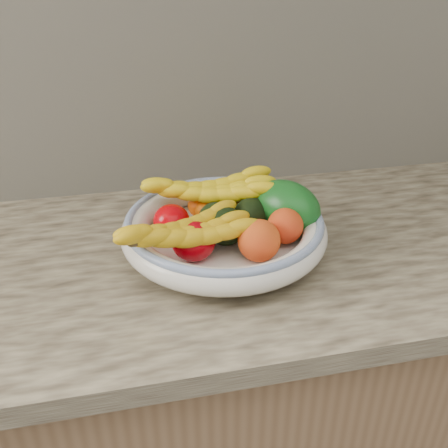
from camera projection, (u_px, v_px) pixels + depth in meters
The scene contains 14 objects.
kitchen_counter at pixel (222, 398), 1.21m from camera, with size 2.44×0.66×1.40m.
fruit_bowl at pixel (224, 229), 0.95m from camera, with size 0.39×0.39×0.08m.
clementine_back_left at pixel (201, 206), 1.02m from camera, with size 0.06×0.06×0.05m, color #F05A05.
clementine_back_right at pixel (230, 204), 1.03m from camera, with size 0.05×0.05×0.05m, color orange.
clementine_back_mid at pixel (208, 210), 1.00m from camera, with size 0.05×0.05×0.05m, color orange.
tomato_left at pixel (172, 221), 0.95m from camera, with size 0.07×0.07×0.06m, color #C40007.
tomato_near_left at pixel (194, 241), 0.88m from camera, with size 0.08×0.08×0.07m, color #A5000A.
avocado_center at pixel (221, 224), 0.94m from camera, with size 0.08×0.11×0.08m, color black.
avocado_right at pixel (251, 215), 0.97m from camera, with size 0.07×0.10×0.07m, color black.
green_mango at pixel (286, 207), 0.97m from camera, with size 0.09×0.15×0.10m, color #0E4E15.
peach_front at pixel (259, 241), 0.88m from camera, with size 0.08×0.08×0.08m, color orange.
peach_right at pixel (285, 226), 0.92m from camera, with size 0.07×0.07×0.07m, color orange.
banana_bunch_back at pixel (209, 193), 0.99m from camera, with size 0.28×0.11×0.08m, color yellow, non-canonical shape.
banana_bunch_front at pixel (186, 235), 0.86m from camera, with size 0.27×0.11×0.07m, color yellow, non-canonical shape.
Camera 1 is at (-0.17, 0.86, 1.42)m, focal length 40.00 mm.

